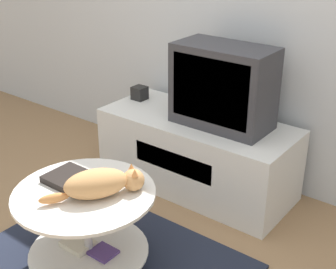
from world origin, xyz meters
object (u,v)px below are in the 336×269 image
object	(u,v)px
speaker	(140,93)
cat	(101,183)
dvd_box	(71,179)
tv	(223,86)

from	to	relation	value
speaker	cat	xyz separation A→B (m)	(0.72, -1.14, 0.00)
speaker	dvd_box	xyz separation A→B (m)	(0.50, -1.14, -0.05)
tv	speaker	xyz separation A→B (m)	(-0.75, 0.04, -0.22)
tv	speaker	world-z (taller)	tv
tv	dvd_box	world-z (taller)	tv
tv	speaker	bearing A→B (deg)	177.29
dvd_box	cat	xyz separation A→B (m)	(0.23, 0.00, 0.05)
speaker	tv	bearing A→B (deg)	-2.71
dvd_box	cat	world-z (taller)	cat
dvd_box	cat	bearing A→B (deg)	0.61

